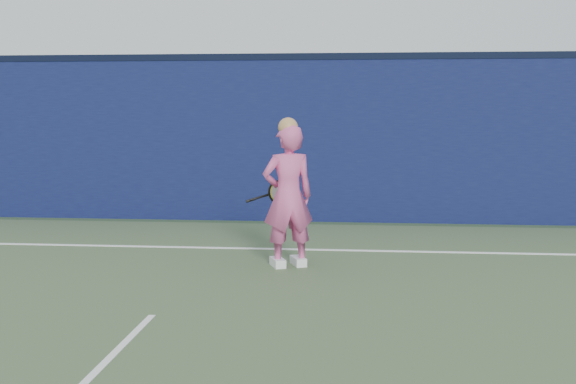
# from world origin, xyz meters

# --- Properties ---
(ground) EXTENTS (80.00, 80.00, 0.00)m
(ground) POSITION_xyz_m (0.00, 0.00, 0.00)
(ground) COLOR #32462B
(ground) RESTS_ON ground
(backstop_wall) EXTENTS (24.00, 0.40, 2.50)m
(backstop_wall) POSITION_xyz_m (0.00, 6.50, 1.25)
(backstop_wall) COLOR #0E123E
(backstop_wall) RESTS_ON ground
(wall_cap) EXTENTS (24.00, 0.42, 0.10)m
(wall_cap) POSITION_xyz_m (0.00, 6.50, 2.55)
(wall_cap) COLOR black
(wall_cap) RESTS_ON backstop_wall
(player) EXTENTS (0.68, 0.57, 1.66)m
(player) POSITION_xyz_m (0.96, 3.07, 0.80)
(player) COLOR #D65391
(player) RESTS_ON ground
(racket) EXTENTS (0.51, 0.21, 0.28)m
(racket) POSITION_xyz_m (0.79, 3.46, 0.79)
(racket) COLOR black
(racket) RESTS_ON ground
(court_lines) EXTENTS (11.00, 12.04, 0.01)m
(court_lines) POSITION_xyz_m (0.00, -0.33, 0.01)
(court_lines) COLOR white
(court_lines) RESTS_ON court_surface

